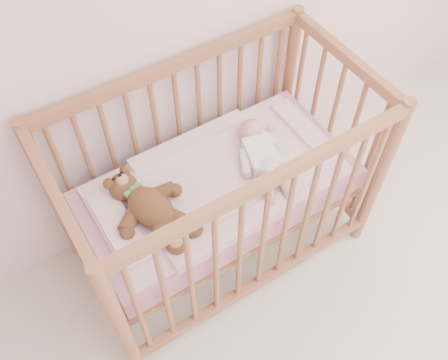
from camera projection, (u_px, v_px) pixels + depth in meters
crib at (218, 188)px, 2.27m from camera, size 1.36×0.76×1.00m
mattress at (218, 190)px, 2.28m from camera, size 1.22×0.62×0.13m
blanket at (218, 180)px, 2.22m from camera, size 1.10×0.58×0.06m
baby at (262, 152)px, 2.22m from camera, size 0.36×0.54×0.12m
teddy_bear at (151, 207)px, 2.03m from camera, size 0.47×0.57×0.14m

